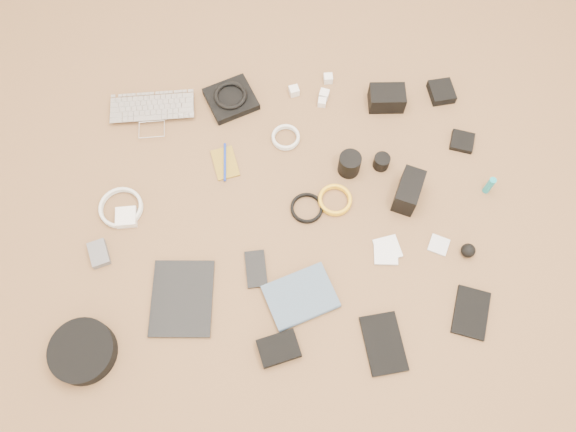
{
  "coord_description": "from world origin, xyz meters",
  "views": [
    {
      "loc": [
        -0.02,
        -0.77,
        1.76
      ],
      "look_at": [
        0.01,
        -0.03,
        0.02
      ],
      "focal_mm": 35.0,
      "sensor_mm": 36.0,
      "label": 1
    }
  ],
  "objects_px": {
    "dslr_camera": "(387,98)",
    "paperback": "(311,319)",
    "laptop": "(153,118)",
    "phone": "(256,269)",
    "headphone_case": "(83,351)",
    "tablet": "(182,298)"
  },
  "relations": [
    {
      "from": "laptop",
      "to": "dslr_camera",
      "type": "bearing_deg",
      "value": -0.27
    },
    {
      "from": "laptop",
      "to": "phone",
      "type": "distance_m",
      "value": 0.7
    },
    {
      "from": "phone",
      "to": "dslr_camera",
      "type": "bearing_deg",
      "value": 47.18
    },
    {
      "from": "paperback",
      "to": "laptop",
      "type": "bearing_deg",
      "value": 14.52
    },
    {
      "from": "paperback",
      "to": "phone",
      "type": "bearing_deg",
      "value": 23.6
    },
    {
      "from": "tablet",
      "to": "headphone_case",
      "type": "height_order",
      "value": "headphone_case"
    },
    {
      "from": "phone",
      "to": "laptop",
      "type": "bearing_deg",
      "value": 117.22
    },
    {
      "from": "dslr_camera",
      "to": "paperback",
      "type": "relative_size",
      "value": 0.6
    },
    {
      "from": "tablet",
      "to": "dslr_camera",
      "type": "bearing_deg",
      "value": 46.98
    },
    {
      "from": "paperback",
      "to": "dslr_camera",
      "type": "bearing_deg",
      "value": -42.51
    },
    {
      "from": "phone",
      "to": "headphone_case",
      "type": "height_order",
      "value": "headphone_case"
    },
    {
      "from": "phone",
      "to": "headphone_case",
      "type": "xyz_separation_m",
      "value": [
        -0.53,
        -0.25,
        0.02
      ]
    },
    {
      "from": "laptop",
      "to": "tablet",
      "type": "bearing_deg",
      "value": -81.68
    },
    {
      "from": "paperback",
      "to": "tablet",
      "type": "bearing_deg",
      "value": 57.59
    },
    {
      "from": "headphone_case",
      "to": "paperback",
      "type": "bearing_deg",
      "value": 6.05
    },
    {
      "from": "dslr_camera",
      "to": "tablet",
      "type": "distance_m",
      "value": 1.02
    },
    {
      "from": "dslr_camera",
      "to": "phone",
      "type": "height_order",
      "value": "dslr_camera"
    },
    {
      "from": "dslr_camera",
      "to": "paperback",
      "type": "xyz_separation_m",
      "value": [
        -0.32,
        -0.8,
        -0.03
      ]
    },
    {
      "from": "dslr_camera",
      "to": "laptop",
      "type": "bearing_deg",
      "value": -176.24
    },
    {
      "from": "dslr_camera",
      "to": "headphone_case",
      "type": "bearing_deg",
      "value": -137.95
    },
    {
      "from": "dslr_camera",
      "to": "phone",
      "type": "xyz_separation_m",
      "value": [
        -0.49,
        -0.63,
        -0.03
      ]
    },
    {
      "from": "headphone_case",
      "to": "paperback",
      "type": "distance_m",
      "value": 0.7
    }
  ]
}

